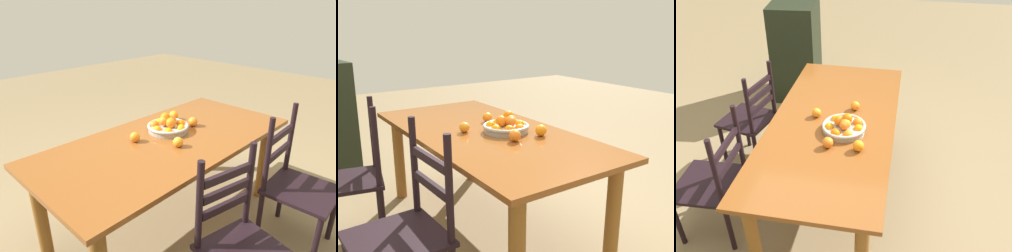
% 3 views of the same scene
% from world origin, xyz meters
% --- Properties ---
extents(ground_plane, '(12.00, 12.00, 0.00)m').
position_xyz_m(ground_plane, '(0.00, 0.00, 0.00)').
color(ground_plane, olive).
extents(dining_table, '(1.90, 0.90, 0.73)m').
position_xyz_m(dining_table, '(0.00, 0.00, 0.62)').
color(dining_table, brown).
rests_on(dining_table, ground).
extents(chair_near_window, '(0.46, 0.46, 0.97)m').
position_xyz_m(chair_near_window, '(-0.49, 0.75, 0.44)').
color(chair_near_window, black).
rests_on(chair_near_window, ground).
extents(chair_by_cabinet, '(0.48, 0.48, 0.96)m').
position_xyz_m(chair_by_cabinet, '(0.29, 0.79, 0.46)').
color(chair_by_cabinet, black).
rests_on(chair_by_cabinet, ground).
extents(fruit_bowl, '(0.31, 0.31, 0.14)m').
position_xyz_m(fruit_bowl, '(-0.10, -0.10, 0.77)').
color(fruit_bowl, '#A49E95').
rests_on(fruit_bowl, dining_table).
extents(orange_loose_0, '(0.07, 0.07, 0.07)m').
position_xyz_m(orange_loose_0, '(0.19, -0.13, 0.76)').
color(orange_loose_0, orange).
rests_on(orange_loose_0, dining_table).
extents(orange_loose_1, '(0.07, 0.07, 0.07)m').
position_xyz_m(orange_loose_1, '(0.05, 0.13, 0.76)').
color(orange_loose_1, orange).
rests_on(orange_loose_1, dining_table).
extents(orange_loose_2, '(0.07, 0.07, 0.07)m').
position_xyz_m(orange_loose_2, '(-0.30, -0.03, 0.76)').
color(orange_loose_2, orange).
rests_on(orange_loose_2, dining_table).
extents(orange_loose_3, '(0.07, 0.07, 0.07)m').
position_xyz_m(orange_loose_3, '(-0.30, -0.23, 0.76)').
color(orange_loose_3, orange).
rests_on(orange_loose_3, dining_table).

